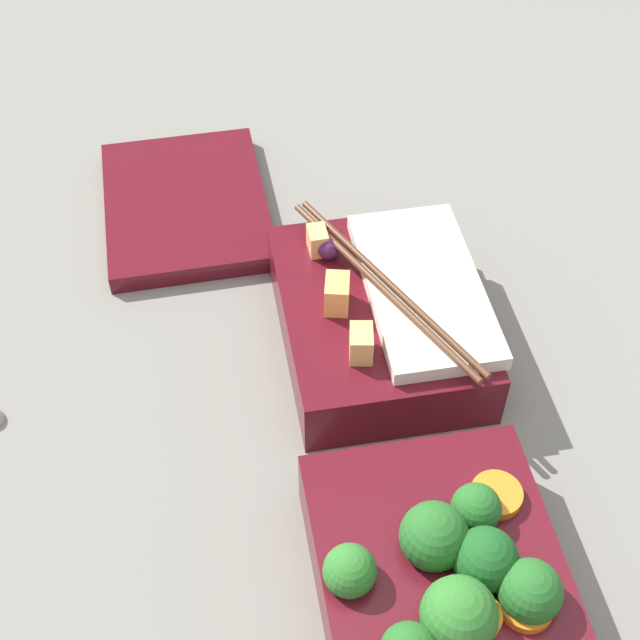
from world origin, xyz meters
The scene contains 4 objects.
ground_plane centered at (0.00, 0.00, 0.00)m, with size 3.00×3.00×0.00m, color slate.
bento_tray_vegetable centered at (-0.11, 0.01, 0.03)m, with size 0.18×0.14×0.08m.
bento_tray_rice centered at (0.11, -0.01, 0.03)m, with size 0.20×0.14×0.07m.
bento_lid centered at (0.29, 0.13, 0.01)m, with size 0.18×0.14×0.02m, color #510F19.
Camera 1 is at (-0.32, 0.12, 0.52)m, focal length 50.00 mm.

